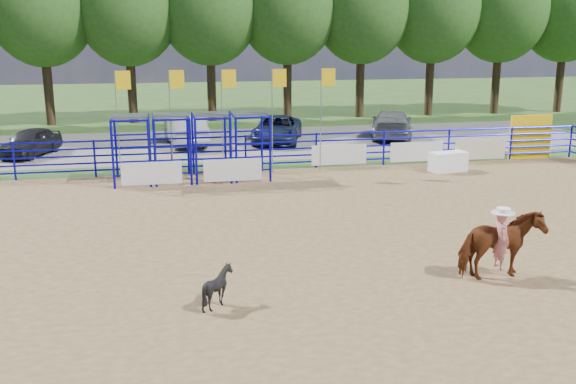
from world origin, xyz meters
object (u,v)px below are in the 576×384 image
object	(u,v)px
announcer_table	(448,162)
calf	(218,287)
car_c	(277,129)
horse_and_rider	(501,242)
car_b	(185,130)
car_a	(30,142)
car_d	(392,124)

from	to	relation	value
announcer_table	calf	bearing A→B (deg)	-132.43
calf	car_c	bearing A→B (deg)	-18.67
announcer_table	car_c	size ratio (longest dim) A/B	0.31
horse_and_rider	calf	size ratio (longest dim) A/B	2.76
car_b	car_c	xyz separation A→B (m)	(4.72, -0.18, -0.09)
announcer_table	calf	distance (m)	15.69
calf	car_a	world-z (taller)	car_a
car_b	car_c	world-z (taller)	car_b
car_b	car_d	size ratio (longest dim) A/B	0.90
car_b	calf	bearing A→B (deg)	82.75
car_b	horse_and_rider	bearing A→B (deg)	100.89
horse_and_rider	car_c	xyz separation A→B (m)	(-1.54, 19.88, -0.21)
horse_and_rider	car_c	distance (m)	19.94
calf	car_a	size ratio (longest dim) A/B	0.23
calf	car_c	distance (m)	20.76
horse_and_rider	calf	world-z (taller)	horse_and_rider
car_d	horse_and_rider	bearing A→B (deg)	96.77
horse_and_rider	calf	xyz separation A→B (m)	(-6.55, -0.27, -0.46)
calf	car_d	size ratio (longest dim) A/B	0.16
announcer_table	car_b	bearing A→B (deg)	139.63
announcer_table	car_d	distance (m)	8.77
calf	car_b	size ratio (longest dim) A/B	0.18
car_d	calf	bearing A→B (deg)	81.04
calf	car_a	distance (m)	20.01
car_c	car_a	bearing A→B (deg)	-156.50
horse_and_rider	calf	distance (m)	6.57
car_c	horse_and_rider	bearing A→B (deg)	-68.62
calf	car_d	bearing A→B (deg)	-33.94
announcer_table	horse_and_rider	xyz separation A→B (m)	(-4.03, -11.31, 0.48)
horse_and_rider	car_a	size ratio (longest dim) A/B	0.63
car_b	car_d	bearing A→B (deg)	173.45
car_a	car_b	world-z (taller)	car_b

